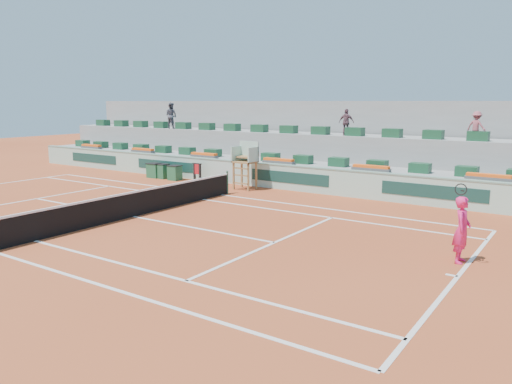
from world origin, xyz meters
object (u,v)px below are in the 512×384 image
umpire_chair (246,159)px  tennis_player (462,230)px  player_bag (218,181)px  drink_cooler_a (175,173)px

umpire_chair → tennis_player: umpire_chair is taller
player_bag → drink_cooler_a: bearing=-178.3°
player_bag → tennis_player: 15.10m
umpire_chair → drink_cooler_a: (-5.00, 0.10, -1.12)m
umpire_chair → drink_cooler_a: 5.12m
drink_cooler_a → tennis_player: bearing=-20.9°
umpire_chair → drink_cooler_a: umpire_chair is taller
drink_cooler_a → tennis_player: 17.83m
player_bag → umpire_chair: umpire_chair is taller
player_bag → tennis_player: (13.63, -6.45, 0.73)m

